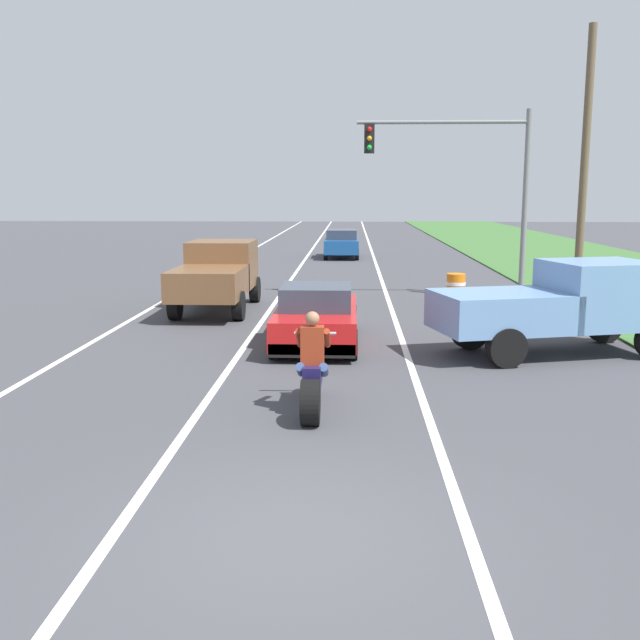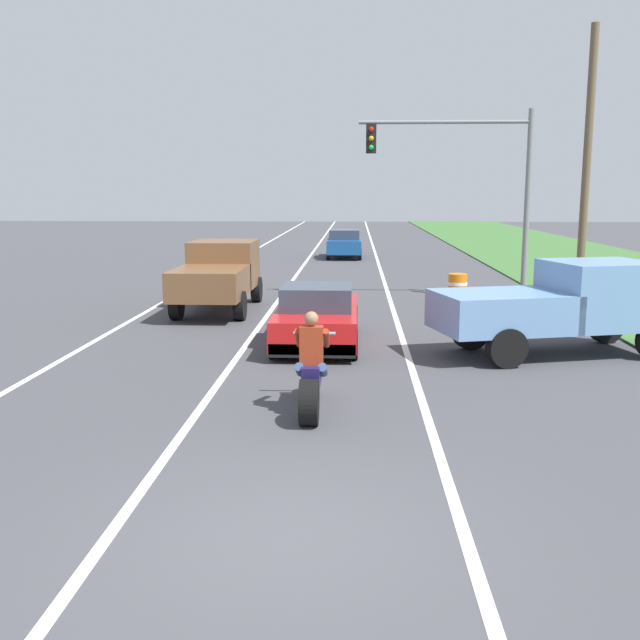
% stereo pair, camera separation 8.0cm
% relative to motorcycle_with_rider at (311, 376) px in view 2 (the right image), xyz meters
% --- Properties ---
extents(ground_plane, '(160.00, 160.00, 0.00)m').
position_rel_motorcycle_with_rider_xyz_m(ground_plane, '(0.00, -4.20, -0.59)').
color(ground_plane, '#424247').
extents(lane_stripe_left_solid, '(0.14, 120.00, 0.01)m').
position_rel_motorcycle_with_rider_xyz_m(lane_stripe_left_solid, '(-5.40, 15.80, -0.59)').
color(lane_stripe_left_solid, white).
rests_on(lane_stripe_left_solid, ground).
extents(lane_stripe_right_solid, '(0.14, 120.00, 0.01)m').
position_rel_motorcycle_with_rider_xyz_m(lane_stripe_right_solid, '(1.80, 15.80, -0.59)').
color(lane_stripe_right_solid, white).
rests_on(lane_stripe_right_solid, ground).
extents(lane_stripe_centre_dashed, '(0.14, 120.00, 0.01)m').
position_rel_motorcycle_with_rider_xyz_m(lane_stripe_centre_dashed, '(-1.80, 15.80, -0.59)').
color(lane_stripe_centre_dashed, white).
rests_on(lane_stripe_centre_dashed, ground).
extents(motorcycle_with_rider, '(0.70, 2.21, 1.62)m').
position_rel_motorcycle_with_rider_xyz_m(motorcycle_with_rider, '(0.00, 0.00, 0.00)').
color(motorcycle_with_rider, black).
rests_on(motorcycle_with_rider, ground).
extents(sports_car_red, '(1.84, 4.30, 1.37)m').
position_rel_motorcycle_with_rider_xyz_m(sports_car_red, '(-0.18, 5.24, 0.04)').
color(sports_car_red, red).
rests_on(sports_car_red, ground).
extents(pickup_truck_left_lane_brown, '(2.02, 4.80, 1.98)m').
position_rel_motorcycle_with_rider_xyz_m(pickup_truck_left_lane_brown, '(-3.31, 9.85, 0.51)').
color(pickup_truck_left_lane_brown, brown).
rests_on(pickup_truck_left_lane_brown, ground).
extents(pickup_truck_right_shoulder_light_blue, '(5.14, 3.14, 1.98)m').
position_rel_motorcycle_with_rider_xyz_m(pickup_truck_right_shoulder_light_blue, '(5.01, 4.42, 0.51)').
color(pickup_truck_right_shoulder_light_blue, '#6B93C6').
rests_on(pickup_truck_right_shoulder_light_blue, ground).
extents(traffic_light_mast_near, '(5.47, 0.34, 6.00)m').
position_rel_motorcycle_with_rider_xyz_m(traffic_light_mast_near, '(4.38, 12.60, 3.46)').
color(traffic_light_mast_near, gray).
rests_on(traffic_light_mast_near, ground).
extents(utility_pole_roadside, '(0.24, 0.24, 8.23)m').
position_rel_motorcycle_with_rider_xyz_m(utility_pole_roadside, '(7.51, 11.30, 3.52)').
color(utility_pole_roadside, brown).
rests_on(utility_pole_roadside, ground).
extents(construction_barrel_nearest, '(0.58, 0.58, 1.00)m').
position_rel_motorcycle_with_rider_xyz_m(construction_barrel_nearest, '(4.19, 6.85, -0.09)').
color(construction_barrel_nearest, orange).
rests_on(construction_barrel_nearest, ground).
extents(construction_barrel_mid, '(0.58, 0.58, 1.00)m').
position_rel_motorcycle_with_rider_xyz_m(construction_barrel_mid, '(3.78, 10.95, -0.09)').
color(construction_barrel_mid, orange).
rests_on(construction_barrel_mid, ground).
extents(distant_car_far_ahead, '(1.80, 4.00, 1.50)m').
position_rel_motorcycle_with_rider_xyz_m(distant_car_far_ahead, '(0.09, 27.37, 0.18)').
color(distant_car_far_ahead, '#194C8C').
rests_on(distant_car_far_ahead, ground).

